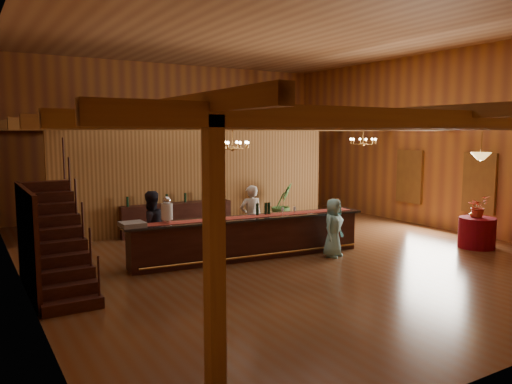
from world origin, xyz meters
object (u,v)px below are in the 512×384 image
tasting_bar (249,237)px  floor_plant (282,204)px  beverage_dispenser (167,210)px  staff_second (151,228)px  pendant_lamp (481,156)px  raffle_drum (334,204)px  guest (333,228)px  chandelier_left (233,145)px  backbar_shelf (176,218)px  chandelier_right (363,141)px  bartender (251,217)px  round_table (477,233)px

tasting_bar → floor_plant: bearing=50.9°
beverage_dispenser → staff_second: staff_second is taller
pendant_lamp → raffle_drum: bearing=150.8°
tasting_bar → raffle_drum: 2.48m
beverage_dispenser → guest: 4.01m
beverage_dispenser → raffle_drum: 4.37m
floor_plant → chandelier_left: bearing=-141.3°
tasting_bar → beverage_dispenser: beverage_dispenser is taller
backbar_shelf → chandelier_right: 6.09m
chandelier_left → bartender: 2.03m
round_table → guest: (-3.84, 1.20, 0.31)m
floor_plant → backbar_shelf: bearing=171.5°
pendant_lamp → floor_plant: size_ratio=0.65×
guest → floor_plant: guest is taller
round_table → floor_plant: (-2.61, 5.24, 0.30)m
tasting_bar → raffle_drum: (2.37, -0.27, 0.67)m
raffle_drum → guest: size_ratio=0.24×
backbar_shelf → staff_second: (-1.81, -2.95, 0.38)m
backbar_shelf → staff_second: size_ratio=1.96×
tasting_bar → guest: guest is taller
beverage_dispenser → round_table: size_ratio=0.65×
staff_second → floor_plant: staff_second is taller
chandelier_right → staff_second: 7.18m
tasting_bar → round_table: tasting_bar is taller
backbar_shelf → chandelier_left: chandelier_left is taller
guest → floor_plant: 4.22m
chandelier_right → bartender: chandelier_right is taller
bartender → guest: bearing=134.5°
beverage_dispenser → backbar_shelf: beverage_dispenser is taller
tasting_bar → pendant_lamp: size_ratio=6.73×
chandelier_left → chandelier_right: same height
chandelier_left → chandelier_right: bearing=7.8°
chandelier_right → floor_plant: bearing=130.7°
raffle_drum → floor_plant: (0.70, 3.39, -0.48)m
beverage_dispenser → backbar_shelf: size_ratio=0.18×
raffle_drum → chandelier_left: chandelier_left is taller
bartender → floor_plant: bearing=-129.1°
bartender → guest: bartender is taller
round_table → floor_plant: floor_plant is taller
backbar_shelf → round_table: backbar_shelf is taller
pendant_lamp → bartender: (-5.11, 2.98, -1.57)m
beverage_dispenser → guest: size_ratio=0.42×
round_table → beverage_dispenser: bearing=162.9°
staff_second → round_table: bearing=153.6°
backbar_shelf → floor_plant: 3.50m
raffle_drum → round_table: (3.30, -1.85, -0.78)m
backbar_shelf → round_table: 8.36m
tasting_bar → chandelier_right: bearing=19.9°
chandelier_right → staff_second: (-6.91, -0.53, -1.90)m
guest → staff_second: bearing=134.2°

